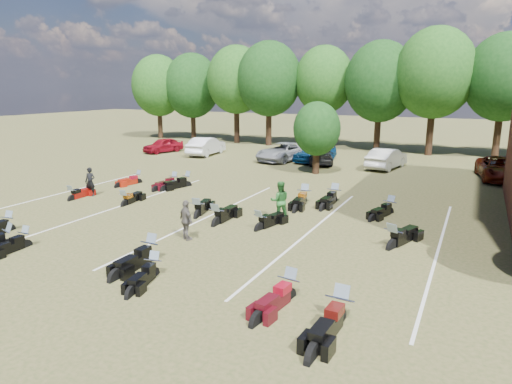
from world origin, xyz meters
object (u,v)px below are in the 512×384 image
Objects in this scene: person_grey at (186,220)px; car_4 at (315,152)px; person_black at (90,182)px; motorcycle_14 at (174,186)px; person_green at (280,201)px; motorcycle_0 at (9,248)px; car_0 at (163,145)px; motorcycle_3 at (151,261)px; motorcycle_7 at (72,200)px.

car_4 is at bearing -56.16° from person_grey.
person_black reaches higher than motorcycle_14.
person_green is 1.11× the size of person_grey.
motorcycle_14 is at bearing 43.84° from person_black.
motorcycle_14 is (2.62, 4.05, -0.79)m from person_black.
person_grey is 0.68× the size of motorcycle_0.
person_green is at bearing -88.90° from person_grey.
person_grey is 0.74× the size of motorcycle_14.
person_grey reaches higher than car_4.
person_grey is (15.93, -19.42, 0.15)m from car_0.
car_4 is 24.44m from motorcycle_0.
person_black is 0.66× the size of motorcycle_3.
person_black is at bearing 145.10° from motorcycle_3.
person_grey is 0.67× the size of motorcycle_3.
car_4 reaches higher than motorcycle_3.
motorcycle_0 is 5.80m from motorcycle_3.
person_green reaches higher than car_0.
motorcycle_14 is (-4.69, -12.52, -0.77)m from car_4.
motorcycle_14 is at bearing 121.87° from motorcycle_3.
person_green is 9.42m from motorcycle_14.
motorcycle_14 is at bearing -34.27° from car_0.
car_4 is 19.28m from motorcycle_7.
motorcycle_14 reaches higher than motorcycle_7.
motorcycle_14 is (-8.59, 3.77, -0.89)m from person_green.
car_4 is at bearing 94.17° from motorcycle_3.
person_green is (11.21, 0.28, 0.10)m from person_black.
person_black is at bearing -100.06° from motorcycle_7.
car_4 is at bearing 52.89° from person_black.
motorcycle_0 is 1.16× the size of motorcycle_7.
person_green reaches higher than motorcycle_0.
car_4 is 13.39m from motorcycle_14.
person_black reaches higher than car_4.
motorcycle_3 is (5.66, 1.28, 0.00)m from motorcycle_0.
motorcycle_3 is (0.15, -2.42, -0.81)m from person_grey.
person_grey is 0.79× the size of motorcycle_7.
car_4 is 2.86× the size of person_black.
person_green is 0.76× the size of motorcycle_0.
person_grey is at bearing -36.48° from person_black.
motorcycle_14 is (-0.88, 11.61, 0.00)m from motorcycle_0.
person_black is 0.67× the size of motorcycle_0.
person_grey is at bearing 93.16° from motorcycle_3.
car_4 is 16.75m from person_green.
car_0 reaches higher than motorcycle_7.
person_black is at bearing -101.70° from car_4.
person_grey is (9.01, -3.85, 0.01)m from person_black.
motorcycle_7 is at bearing -110.25° from person_black.
motorcycle_7 is (-9.15, 2.66, -0.81)m from person_grey.
motorcycle_3 is at bearing 148.25° from motorcycle_7.
motorcycle_0 is (-5.51, -3.70, -0.81)m from person_grey.
person_black is at bearing 5.92° from person_grey.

